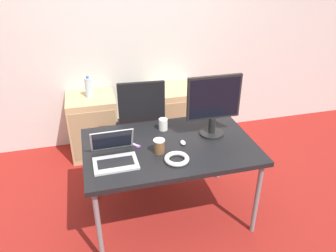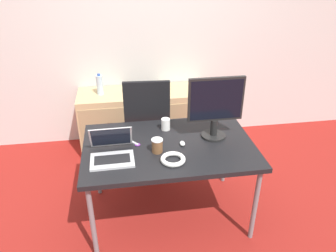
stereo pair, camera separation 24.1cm
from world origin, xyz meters
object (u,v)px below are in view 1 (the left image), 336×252
Objects in this scene: cabinet_left at (93,125)px; cabinet_right at (172,116)px; office_chair at (141,137)px; laptop_center at (114,155)px; mouse at (183,143)px; water_bottle at (89,88)px; cable_coil at (177,159)px; monitor at (214,104)px; coffee_cup_white at (163,124)px; coffee_cup_brown at (159,146)px.

cabinet_left is 0.96m from cabinet_right.
office_chair is at bearing -133.76° from cabinet_right.
laptop_center reaches higher than mouse.
mouse is (0.70, -1.27, -0.07)m from water_bottle.
water_bottle is 1.60m from cable_coil.
office_chair is at bearing -46.75° from water_bottle.
coffee_cup_white is (-0.39, 0.19, -0.23)m from monitor.
cabinet_left is 1.43m from laptop_center.
laptop_center reaches higher than water_bottle.
cabinet_right is at bearing 70.32° from coffee_cup_brown.
coffee_cup_brown is at bearing -70.15° from cabinet_left.
mouse is 0.25m from cable_coil.
laptop_center is (0.13, -1.36, 0.43)m from cabinet_left.
laptop_center reaches higher than cabinet_right.
monitor reaches higher than cabinet_left.
monitor reaches higher than mouse.
monitor is at bearing -88.48° from cabinet_right.
cable_coil is at bearing -142.04° from monitor.
cabinet_left is at bearing 95.32° from laptop_center.
coffee_cup_brown reaches higher than cable_coil.
office_chair is 0.81m from water_bottle.
office_chair is 16.63× the size of mouse.
mouse is at bearing -61.17° from water_bottle.
coffee_cup_white is (0.48, 0.38, 0.00)m from laptop_center.
laptop_center is 2.91× the size of coffee_cup_brown.
mouse is at bearing 17.31° from coffee_cup_brown.
monitor reaches higher than coffee_cup_white.
mouse is (-0.26, -1.27, 0.40)m from cabinet_right.
office_chair is 0.62m from coffee_cup_white.
mouse is at bearing -73.75° from office_chair.
cabinet_right is at bearing 78.38° from mouse.
coffee_cup_white reaches higher than cable_coil.
mouse is at bearing -61.13° from cabinet_left.
coffee_cup_white is at bearing -58.49° from water_bottle.
mouse reaches higher than cabinet_right.
monitor is at bearing -25.82° from coffee_cup_white.
laptop_center is (-0.83, -1.36, 0.43)m from cabinet_right.
monitor reaches higher than laptop_center.
laptop_center is at bearing -121.45° from cabinet_right.
cabinet_left is at bearing 133.38° from office_chair.
water_bottle is at bearing 95.31° from laptop_center.
monitor reaches higher than office_chair.
cabinet_left is at bearing 118.87° from mouse.
cabinet_left is at bearing -90.00° from water_bottle.
office_chair reaches higher than cabinet_right.
water_bottle is 3.64× the size of mouse.
laptop_center reaches higher than cabinet_left.
coffee_cup_white is (-0.10, 0.29, 0.04)m from mouse.
cable_coil is (0.46, -0.12, -0.03)m from laptop_center.
water_bottle is at bearing 179.87° from cabinet_right.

